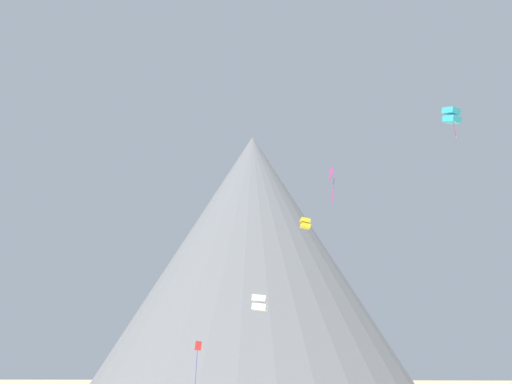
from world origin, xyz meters
TOP-DOWN VIEW (x-y plane):
  - rock_massif at (-7.50, 101.26)m, footprint 85.00×85.00m
  - kite_yellow_mid at (6.12, 43.67)m, footprint 1.40×1.34m
  - kite_white_low at (2.94, 25.83)m, footprint 1.35×1.30m
  - kite_magenta_mid at (9.42, 39.18)m, footprint 0.67×1.00m
  - kite_red_low at (-9.07, 55.45)m, footprint 1.00×0.41m
  - kite_cyan_high at (21.04, 27.51)m, footprint 1.84×1.84m

SIDE VIEW (x-z plane):
  - kite_red_low at x=-9.07m, z-range 2.81..8.38m
  - kite_white_low at x=2.94m, z-range 8.44..9.89m
  - kite_yellow_mid at x=6.12m, z-range 19.44..20.76m
  - rock_massif at x=-7.50m, z-range -1.88..50.16m
  - kite_magenta_mid at x=9.42m, z-range 22.40..26.42m
  - kite_cyan_high at x=21.04m, z-range 25.13..28.19m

